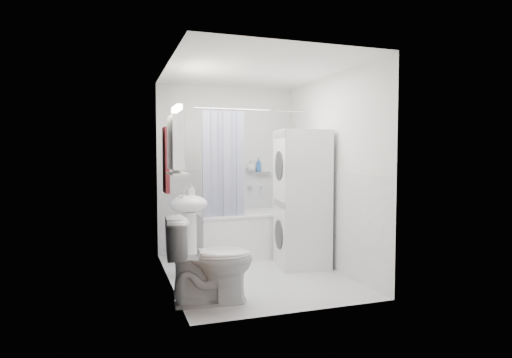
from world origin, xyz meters
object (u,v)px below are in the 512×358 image
object	(u,v)px
sink	(189,216)
washer_dryer	(302,199)
toilet	(210,260)
bathtub	(254,231)

from	to	relation	value
sink	washer_dryer	size ratio (longest dim) A/B	0.61
sink	toilet	size ratio (longest dim) A/B	1.25
washer_dryer	toilet	xyz separation A→B (m)	(-1.40, -0.96, -0.45)
bathtub	toilet	distance (m)	2.00
bathtub	washer_dryer	bearing A→B (deg)	-63.02
bathtub	sink	distance (m)	1.35
bathtub	sink	xyz separation A→B (m)	(-1.05, -0.77, 0.36)
sink	washer_dryer	xyz separation A→B (m)	(1.43, 0.02, 0.16)
bathtub	toilet	xyz separation A→B (m)	(-1.01, -1.72, 0.07)
toilet	bathtub	bearing A→B (deg)	-25.47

